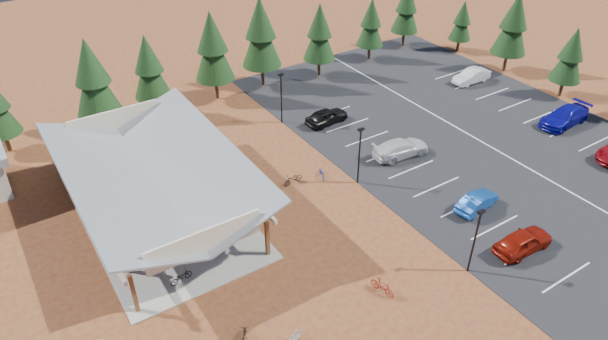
{
  "coord_description": "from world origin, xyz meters",
  "views": [
    {
      "loc": [
        -18.31,
        -25.85,
        25.99
      ],
      "look_at": [
        0.79,
        3.56,
        1.94
      ],
      "focal_mm": 32.0,
      "sensor_mm": 36.0,
      "label": 1
    }
  ],
  "objects_px": {
    "trash_bin_0": "(233,196)",
    "car_3": "(401,148)",
    "bike_1": "(145,224)",
    "bike_3": "(97,187)",
    "bike_7": "(154,172)",
    "car_9": "(472,76)",
    "bike_2": "(110,215)",
    "bike_4": "(209,235)",
    "lamp_post_1": "(359,152)",
    "bike_6": "(178,189)",
    "lamp_post_2": "(281,95)",
    "bike_5": "(197,216)",
    "bike_14": "(322,173)",
    "bike_16": "(293,179)",
    "lamp_post_0": "(475,237)",
    "bike_15": "(251,177)",
    "car_0": "(523,241)",
    "bike_12": "(243,338)",
    "car_7": "(565,116)",
    "bike_11": "(382,286)",
    "bike_pavilion": "(153,172)",
    "bike_13": "(293,339)",
    "car_1": "(477,202)",
    "trash_bin_1": "(253,184)",
    "car_4": "(327,116)"
  },
  "relations": [
    {
      "from": "bike_7",
      "to": "car_0",
      "type": "height_order",
      "value": "car_0"
    },
    {
      "from": "lamp_post_0",
      "to": "car_3",
      "type": "height_order",
      "value": "lamp_post_0"
    },
    {
      "from": "lamp_post_2",
      "to": "bike_6",
      "type": "height_order",
      "value": "lamp_post_2"
    },
    {
      "from": "trash_bin_0",
      "to": "bike_12",
      "type": "height_order",
      "value": "trash_bin_0"
    },
    {
      "from": "bike_7",
      "to": "car_9",
      "type": "distance_m",
      "value": 35.97
    },
    {
      "from": "bike_1",
      "to": "bike_6",
      "type": "distance_m",
      "value": 4.45
    },
    {
      "from": "bike_4",
      "to": "bike_14",
      "type": "distance_m",
      "value": 11.41
    },
    {
      "from": "lamp_post_0",
      "to": "bike_15",
      "type": "height_order",
      "value": "lamp_post_0"
    },
    {
      "from": "trash_bin_0",
      "to": "car_3",
      "type": "bearing_deg",
      "value": -8.29
    },
    {
      "from": "bike_2",
      "to": "bike_4",
      "type": "xyz_separation_m",
      "value": [
        5.17,
        -6.11,
        -0.01
      ]
    },
    {
      "from": "lamp_post_0",
      "to": "car_9",
      "type": "bearing_deg",
      "value": 42.39
    },
    {
      "from": "car_1",
      "to": "bike_11",
      "type": "bearing_deg",
      "value": 94.05
    },
    {
      "from": "bike_6",
      "to": "bike_15",
      "type": "distance_m",
      "value": 5.99
    },
    {
      "from": "bike_1",
      "to": "bike_4",
      "type": "height_order",
      "value": "bike_1"
    },
    {
      "from": "lamp_post_1",
      "to": "trash_bin_1",
      "type": "height_order",
      "value": "lamp_post_1"
    },
    {
      "from": "bike_1",
      "to": "bike_15",
      "type": "bearing_deg",
      "value": -80.32
    },
    {
      "from": "bike_5",
      "to": "car_9",
      "type": "distance_m",
      "value": 35.75
    },
    {
      "from": "lamp_post_2",
      "to": "bike_7",
      "type": "distance_m",
      "value": 14.11
    },
    {
      "from": "lamp_post_2",
      "to": "trash_bin_0",
      "type": "bearing_deg",
      "value": -138.34
    },
    {
      "from": "car_4",
      "to": "car_7",
      "type": "bearing_deg",
      "value": -127.77
    },
    {
      "from": "lamp_post_2",
      "to": "bike_15",
      "type": "bearing_deg",
      "value": -135.38
    },
    {
      "from": "bike_pavilion",
      "to": "bike_12",
      "type": "height_order",
      "value": "bike_pavilion"
    },
    {
      "from": "bike_3",
      "to": "lamp_post_2",
      "type": "bearing_deg",
      "value": -98.91
    },
    {
      "from": "lamp_post_1",
      "to": "car_9",
      "type": "height_order",
      "value": "lamp_post_1"
    },
    {
      "from": "bike_11",
      "to": "bike_4",
      "type": "bearing_deg",
      "value": 111.15
    },
    {
      "from": "bike_1",
      "to": "car_3",
      "type": "distance_m",
      "value": 22.37
    },
    {
      "from": "bike_16",
      "to": "bike_3",
      "type": "bearing_deg",
      "value": -124.43
    },
    {
      "from": "bike_6",
      "to": "car_0",
      "type": "bearing_deg",
      "value": -128.0
    },
    {
      "from": "bike_1",
      "to": "bike_12",
      "type": "distance_m",
      "value": 12.8
    },
    {
      "from": "trash_bin_0",
      "to": "bike_3",
      "type": "xyz_separation_m",
      "value": [
        -8.57,
        6.79,
        0.09
      ]
    },
    {
      "from": "bike_13",
      "to": "car_0",
      "type": "relative_size",
      "value": 0.35
    },
    {
      "from": "bike_2",
      "to": "bike_6",
      "type": "bearing_deg",
      "value": -78.85
    },
    {
      "from": "car_0",
      "to": "car_1",
      "type": "height_order",
      "value": "car_0"
    },
    {
      "from": "bike_14",
      "to": "car_7",
      "type": "bearing_deg",
      "value": 7.02
    },
    {
      "from": "lamp_post_0",
      "to": "bike_14",
      "type": "distance_m",
      "value": 14.59
    },
    {
      "from": "bike_6",
      "to": "bike_2",
      "type": "bearing_deg",
      "value": 100.79
    },
    {
      "from": "trash_bin_1",
      "to": "car_4",
      "type": "xyz_separation_m",
      "value": [
        11.1,
        5.57,
        0.34
      ]
    },
    {
      "from": "bike_1",
      "to": "bike_3",
      "type": "relative_size",
      "value": 1.12
    },
    {
      "from": "lamp_post_1",
      "to": "bike_6",
      "type": "relative_size",
      "value": 2.82
    },
    {
      "from": "bike_5",
      "to": "car_3",
      "type": "relative_size",
      "value": 0.3
    },
    {
      "from": "bike_5",
      "to": "bike_11",
      "type": "relative_size",
      "value": 0.85
    },
    {
      "from": "bike_4",
      "to": "car_4",
      "type": "distance_m",
      "value": 19.21
    },
    {
      "from": "bike_11",
      "to": "bike_16",
      "type": "relative_size",
      "value": 1.03
    },
    {
      "from": "bike_pavilion",
      "to": "bike_2",
      "type": "distance_m",
      "value": 4.87
    },
    {
      "from": "bike_13",
      "to": "bike_16",
      "type": "bearing_deg",
      "value": 125.15
    },
    {
      "from": "bike_11",
      "to": "car_3",
      "type": "distance_m",
      "value": 16.47
    },
    {
      "from": "trash_bin_0",
      "to": "bike_16",
      "type": "height_order",
      "value": "bike_16"
    },
    {
      "from": "bike_1",
      "to": "bike_6",
      "type": "bearing_deg",
      "value": -50.79
    },
    {
      "from": "bike_7",
      "to": "bike_3",
      "type": "bearing_deg",
      "value": 92.29
    },
    {
      "from": "trash_bin_1",
      "to": "bike_15",
      "type": "bearing_deg",
      "value": 69.86
    }
  ]
}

